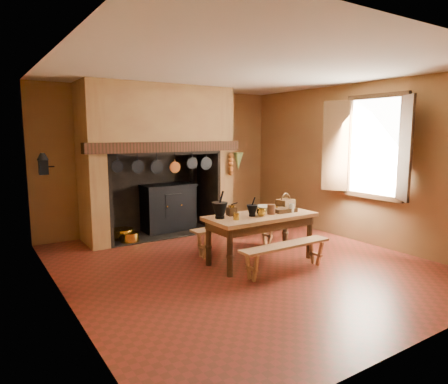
# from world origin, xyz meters

# --- Properties ---
(floor) EXTENTS (5.50, 5.50, 0.00)m
(floor) POSITION_xyz_m (0.00, 0.00, 0.00)
(floor) COLOR maroon
(floor) RESTS_ON ground
(ceiling) EXTENTS (5.50, 5.50, 0.00)m
(ceiling) POSITION_xyz_m (0.00, 0.00, 2.80)
(ceiling) COLOR silver
(ceiling) RESTS_ON back_wall
(back_wall) EXTENTS (5.00, 0.02, 2.80)m
(back_wall) POSITION_xyz_m (0.00, 2.75, 1.40)
(back_wall) COLOR olive
(back_wall) RESTS_ON floor
(wall_left) EXTENTS (0.02, 5.50, 2.80)m
(wall_left) POSITION_xyz_m (-2.50, 0.00, 1.40)
(wall_left) COLOR olive
(wall_left) RESTS_ON floor
(wall_right) EXTENTS (0.02, 5.50, 2.80)m
(wall_right) POSITION_xyz_m (2.50, 0.00, 1.40)
(wall_right) COLOR olive
(wall_right) RESTS_ON floor
(wall_front) EXTENTS (5.00, 0.02, 2.80)m
(wall_front) POSITION_xyz_m (0.00, -2.75, 1.40)
(wall_front) COLOR olive
(wall_front) RESTS_ON floor
(chimney_breast) EXTENTS (2.95, 0.96, 2.80)m
(chimney_breast) POSITION_xyz_m (-0.30, 2.31, 1.81)
(chimney_breast) COLOR olive
(chimney_breast) RESTS_ON floor
(iron_range) EXTENTS (1.12, 0.55, 1.60)m
(iron_range) POSITION_xyz_m (-0.04, 2.45, 0.48)
(iron_range) COLOR black
(iron_range) RESTS_ON floor
(hearth_pans) EXTENTS (0.51, 0.62, 0.20)m
(hearth_pans) POSITION_xyz_m (-1.05, 2.22, 0.09)
(hearth_pans) COLOR gold
(hearth_pans) RESTS_ON floor
(hanging_pans) EXTENTS (1.92, 0.29, 0.27)m
(hanging_pans) POSITION_xyz_m (-0.34, 1.81, 1.36)
(hanging_pans) COLOR black
(hanging_pans) RESTS_ON chimney_breast
(onion_string) EXTENTS (0.12, 0.10, 0.46)m
(onion_string) POSITION_xyz_m (1.00, 1.79, 1.33)
(onion_string) COLOR #B96F22
(onion_string) RESTS_ON chimney_breast
(herb_bunch) EXTENTS (0.20, 0.20, 0.35)m
(herb_bunch) POSITION_xyz_m (1.18, 1.79, 1.38)
(herb_bunch) COLOR #5C6B33
(herb_bunch) RESTS_ON chimney_breast
(window) EXTENTS (0.39, 1.75, 1.76)m
(window) POSITION_xyz_m (2.35, -0.40, 1.70)
(window) COLOR white
(window) RESTS_ON wall_right
(wall_coffee_mill) EXTENTS (0.23, 0.16, 0.31)m
(wall_coffee_mill) POSITION_xyz_m (-2.42, 1.55, 1.52)
(wall_coffee_mill) COLOR black
(wall_coffee_mill) RESTS_ON wall_left
(work_table) EXTENTS (1.67, 0.74, 0.73)m
(work_table) POSITION_xyz_m (0.28, -0.07, 0.61)
(work_table) COLOR #A8804D
(work_table) RESTS_ON floor
(bench_front) EXTENTS (1.45, 0.25, 0.41)m
(bench_front) POSITION_xyz_m (0.28, -0.64, 0.31)
(bench_front) COLOR #A8804D
(bench_front) RESTS_ON floor
(bench_back) EXTENTS (1.59, 0.28, 0.45)m
(bench_back) POSITION_xyz_m (0.28, 0.56, 0.34)
(bench_back) COLOR #A8804D
(bench_back) RESTS_ON floor
(mortar_large) EXTENTS (0.23, 0.23, 0.39)m
(mortar_large) POSITION_xyz_m (-0.37, 0.04, 0.86)
(mortar_large) COLOR black
(mortar_large) RESTS_ON work_table
(mortar_small) EXTENTS (0.17, 0.17, 0.28)m
(mortar_small) POSITION_xyz_m (0.11, -0.09, 0.82)
(mortar_small) COLOR black
(mortar_small) RESTS_ON work_table
(coffee_grinder) EXTENTS (0.17, 0.14, 0.19)m
(coffee_grinder) POSITION_xyz_m (-0.12, 0.12, 0.80)
(coffee_grinder) COLOR #3E2513
(coffee_grinder) RESTS_ON work_table
(brass_mug_a) EXTENTS (0.11, 0.11, 0.10)m
(brass_mug_a) POSITION_xyz_m (-0.23, -0.16, 0.77)
(brass_mug_a) COLOR gold
(brass_mug_a) RESTS_ON work_table
(brass_mug_b) EXTENTS (0.08, 0.08, 0.09)m
(brass_mug_b) POSITION_xyz_m (0.64, 0.01, 0.77)
(brass_mug_b) COLOR gold
(brass_mug_b) RESTS_ON work_table
(mixing_bowl) EXTENTS (0.39, 0.39, 0.07)m
(mixing_bowl) POSITION_xyz_m (0.57, 0.14, 0.76)
(mixing_bowl) COLOR beige
(mixing_bowl) RESTS_ON work_table
(stoneware_crock) EXTENTS (0.15, 0.15, 0.15)m
(stoneware_crock) POSITION_xyz_m (0.44, -0.13, 0.80)
(stoneware_crock) COLOR #54311F
(stoneware_crock) RESTS_ON work_table
(glass_jar) EXTENTS (0.09, 0.09, 0.13)m
(glass_jar) POSITION_xyz_m (0.79, -0.19, 0.79)
(glass_jar) COLOR beige
(glass_jar) RESTS_ON work_table
(wicker_basket) EXTENTS (0.31, 0.24, 0.26)m
(wicker_basket) POSITION_xyz_m (0.91, 0.08, 0.81)
(wicker_basket) COLOR #432714
(wicker_basket) RESTS_ON work_table
(wooden_tray) EXTENTS (0.37, 0.27, 0.06)m
(wooden_tray) POSITION_xyz_m (0.72, -0.09, 0.76)
(wooden_tray) COLOR #3E2513
(wooden_tray) RESTS_ON work_table
(brass_cup) EXTENTS (0.17, 0.17, 0.11)m
(brass_cup) POSITION_xyz_m (0.22, -0.16, 0.78)
(brass_cup) COLOR gold
(brass_cup) RESTS_ON work_table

